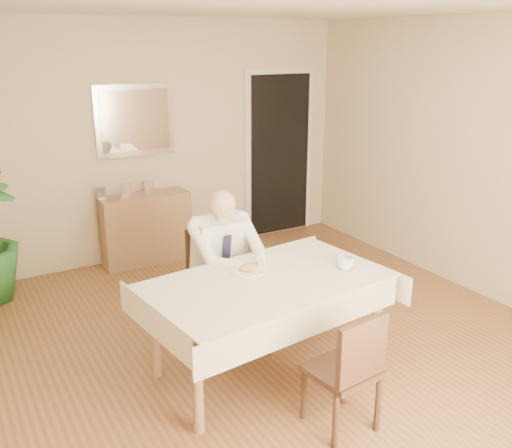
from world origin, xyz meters
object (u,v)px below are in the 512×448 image
seated_man (229,261)px  sideboard (146,228)px  dining_table (267,290)px  chair_near (350,367)px  coffee_mug (345,263)px  chair_far (214,272)px

seated_man → sideboard: size_ratio=1.29×
dining_table → chair_near: chair_near is taller
coffee_mug → sideboard: (-0.59, 2.71, -0.42)m
dining_table → chair_far: size_ratio=2.09×
dining_table → coffee_mug: size_ratio=14.31×
chair_near → coffee_mug: 0.93m
chair_far → sideboard: chair_far is taller
seated_man → dining_table: bearing=-90.0°
dining_table → chair_far: (-0.00, 0.88, -0.18)m
sideboard → chair_far: bearing=-88.6°
chair_far → seated_man: 0.35m
dining_table → chair_near: (0.10, -0.83, -0.21)m
chair_near → sideboard: size_ratio=0.85×
seated_man → coffee_mug: seated_man is taller
chair_far → sideboard: (0.00, 1.71, -0.11)m
chair_near → seated_man: (-0.10, 1.42, 0.23)m
chair_far → sideboard: bearing=84.0°
seated_man → sideboard: (0.00, 1.99, -0.31)m
chair_near → seated_man: 1.44m
chair_near → coffee_mug: coffee_mug is taller
coffee_mug → seated_man: bearing=129.7°
chair_near → dining_table: bearing=90.2°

